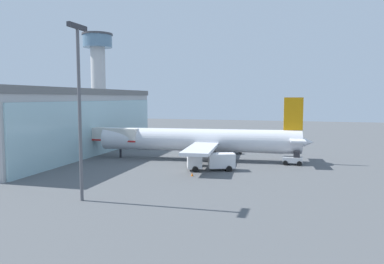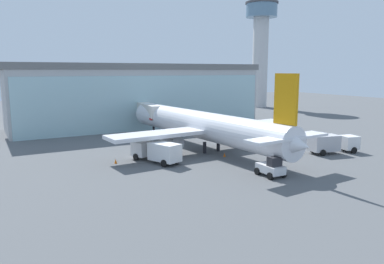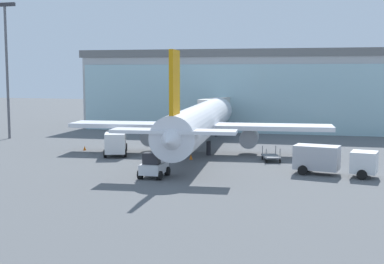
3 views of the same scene
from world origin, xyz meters
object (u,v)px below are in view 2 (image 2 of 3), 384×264
object	(u,v)px
baggage_cart	(269,146)
pushback_tug	(271,168)
jet_bridge	(145,110)
safety_cone_wingtip	(116,161)
safety_cone_nose	(224,155)
catering_truck	(157,151)
airplane	(203,126)
fuel_truck	(332,143)
control_tower	(261,42)

from	to	relation	value
baggage_cart	pushback_tug	bearing A→B (deg)	-55.80
jet_bridge	safety_cone_wingtip	world-z (taller)	jet_bridge
safety_cone_nose	catering_truck	bearing A→B (deg)	171.86
catering_truck	pushback_tug	distance (m)	14.69
airplane	baggage_cart	distance (m)	10.31
jet_bridge	catering_truck	distance (m)	24.46
airplane	safety_cone_wingtip	bearing A→B (deg)	93.49
jet_bridge	safety_cone_nose	bearing A→B (deg)	-171.11
airplane	safety_cone_wingtip	xyz separation A→B (m)	(-13.86, -2.32, -3.30)
jet_bridge	safety_cone_nose	distance (m)	24.99
airplane	fuel_truck	world-z (taller)	airplane
jet_bridge	baggage_cart	world-z (taller)	jet_bridge
control_tower	catering_truck	distance (m)	80.83
control_tower	catering_truck	size ratio (longest dim) A/B	4.29
airplane	pushback_tug	size ratio (longest dim) A/B	12.35
catering_truck	fuel_truck	distance (m)	24.89
airplane	baggage_cart	bearing A→B (deg)	-122.67
pushback_tug	safety_cone_wingtip	bearing A→B (deg)	44.68
airplane	safety_cone_nose	bearing A→B (deg)	177.35
jet_bridge	control_tower	bearing A→B (deg)	-55.03
airplane	fuel_truck	bearing A→B (deg)	-131.39
safety_cone_wingtip	fuel_truck	bearing A→B (deg)	-16.13
jet_bridge	safety_cone_nose	xyz separation A→B (m)	(2.19, -24.58, -3.94)
catering_truck	baggage_cart	distance (m)	17.81
jet_bridge	fuel_truck	xyz separation A→B (m)	(16.92, -29.73, -2.75)
fuel_truck	safety_cone_nose	size ratio (longest dim) A/B	13.76
fuel_truck	jet_bridge	bearing A→B (deg)	129.40
jet_bridge	baggage_cart	xyz separation A→B (m)	(10.66, -23.46, -3.71)
fuel_truck	pushback_tug	bearing A→B (deg)	-151.09
control_tower	safety_cone_wingtip	distance (m)	83.46
airplane	pushback_tug	distance (m)	16.22
jet_bridge	airplane	xyz separation A→B (m)	(1.87, -19.04, -0.64)
fuel_truck	safety_cone_nose	distance (m)	15.65
jet_bridge	control_tower	size ratio (longest dim) A/B	0.46
control_tower	airplane	world-z (taller)	control_tower
jet_bridge	control_tower	xyz separation A→B (m)	(50.25, 30.41, 16.30)
control_tower	pushback_tug	bearing A→B (deg)	-126.62
baggage_cart	safety_cone_wingtip	distance (m)	22.76
baggage_cart	fuel_truck	bearing A→B (deg)	27.13
pushback_tug	safety_cone_nose	size ratio (longest dim) A/B	5.83
pushback_tug	jet_bridge	bearing A→B (deg)	2.47
pushback_tug	safety_cone_wingtip	distance (m)	19.31
airplane	pushback_tug	xyz separation A→B (m)	(-0.26, -16.00, -2.60)
pushback_tug	safety_cone_nose	distance (m)	10.51
fuel_truck	safety_cone_wingtip	distance (m)	30.12
jet_bridge	fuel_truck	world-z (taller)	jet_bridge
jet_bridge	catering_truck	xyz separation A→B (m)	(-7.12, -23.24, -2.75)
pushback_tug	fuel_truck	bearing A→B (deg)	-71.00
control_tower	safety_cone_wingtip	world-z (taller)	control_tower
catering_truck	airplane	bearing A→B (deg)	-86.28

